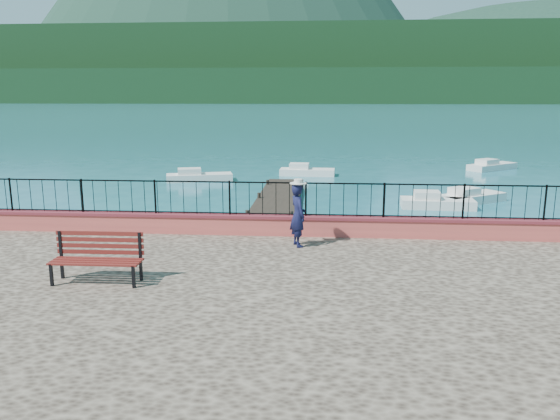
% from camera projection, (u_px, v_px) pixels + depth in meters
% --- Properties ---
extents(ground, '(2000.00, 2000.00, 0.00)m').
position_uv_depth(ground, '(312.00, 328.00, 12.39)').
color(ground, '#19596B').
rests_on(ground, ground).
extents(parapet, '(28.00, 0.46, 0.58)m').
position_uv_depth(parapet, '(316.00, 226.00, 15.69)').
color(parapet, '#C85148').
rests_on(parapet, promenade).
extents(railing, '(27.00, 0.05, 0.95)m').
position_uv_depth(railing, '(316.00, 200.00, 15.53)').
color(railing, black).
rests_on(railing, parapet).
extents(dock, '(2.00, 16.00, 0.30)m').
position_uv_depth(dock, '(274.00, 210.00, 24.21)').
color(dock, '#2D231C').
rests_on(dock, ground).
extents(far_forest, '(900.00, 60.00, 18.00)m').
position_uv_depth(far_forest, '(325.00, 87.00, 302.90)').
color(far_forest, black).
rests_on(far_forest, ground).
extents(foothills, '(900.00, 120.00, 44.00)m').
position_uv_depth(foothills, '(326.00, 67.00, 358.65)').
color(foothills, black).
rests_on(foothills, ground).
extents(companion_hill, '(448.00, 384.00, 180.00)m').
position_uv_depth(companion_hill, '(547.00, 99.00, 540.69)').
color(companion_hill, '#142D23').
rests_on(companion_hill, ground).
extents(park_bench, '(1.95, 0.66, 1.08)m').
position_uv_depth(park_bench, '(97.00, 268.00, 11.78)').
color(park_bench, black).
rests_on(park_bench, promenade).
extents(person, '(0.61, 0.73, 1.70)m').
position_uv_depth(person, '(298.00, 215.00, 14.50)').
color(person, '#111333').
rests_on(person, promenade).
extents(hat, '(0.44, 0.44, 0.12)m').
position_uv_depth(hat, '(298.00, 181.00, 14.31)').
color(hat, silver).
rests_on(hat, person).
extents(boat_0, '(3.70, 2.79, 0.80)m').
position_uv_depth(boat_0, '(177.00, 230.00, 19.69)').
color(boat_0, silver).
rests_on(boat_0, ground).
extents(boat_1, '(3.37, 1.46, 0.80)m').
position_uv_depth(boat_1, '(438.00, 199.00, 25.31)').
color(boat_1, silver).
rests_on(boat_1, ground).
extents(boat_2, '(3.65, 3.05, 0.80)m').
position_uv_depth(boat_2, '(472.00, 194.00, 26.60)').
color(boat_2, silver).
rests_on(boat_2, ground).
extents(boat_3, '(4.15, 2.30, 0.80)m').
position_uv_depth(boat_3, '(199.00, 174.00, 33.22)').
color(boat_3, silver).
rests_on(boat_3, ground).
extents(boat_4, '(3.56, 1.42, 0.80)m').
position_uv_depth(boat_4, '(307.00, 169.00, 35.42)').
color(boat_4, silver).
rests_on(boat_4, ground).
extents(boat_5, '(3.90, 3.42, 0.80)m').
position_uv_depth(boat_5, '(492.00, 164.00, 38.07)').
color(boat_5, silver).
rests_on(boat_5, ground).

